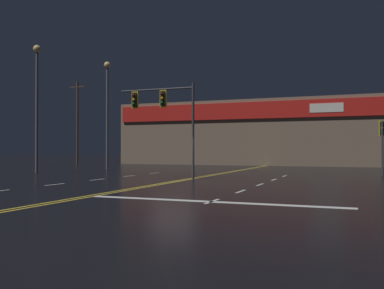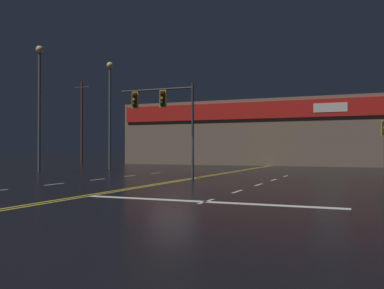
% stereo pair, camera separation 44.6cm
% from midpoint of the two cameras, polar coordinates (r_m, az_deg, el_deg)
% --- Properties ---
extents(ground_plane, '(200.00, 200.00, 0.00)m').
position_cam_midpoint_polar(ground_plane, '(22.55, -2.16, -5.01)').
color(ground_plane, black).
extents(road_markings, '(13.84, 60.00, 0.01)m').
position_cam_midpoint_polar(road_markings, '(20.99, -1.58, -5.32)').
color(road_markings, gold).
rests_on(road_markings, ground).
extents(traffic_signal_median, '(4.64, 0.36, 5.41)m').
position_cam_midpoint_polar(traffic_signal_median, '(24.55, -3.49, 4.99)').
color(traffic_signal_median, '#38383D').
rests_on(traffic_signal_median, ground).
extents(streetlight_far_left, '(0.56, 0.56, 9.44)m').
position_cam_midpoint_polar(streetlight_far_left, '(33.88, -19.32, 6.69)').
color(streetlight_far_left, '#59595E').
rests_on(streetlight_far_left, ground).
extents(streetlight_far_right, '(0.56, 0.56, 9.21)m').
position_cam_midpoint_polar(streetlight_far_right, '(37.38, -10.56, 5.78)').
color(streetlight_far_right, '#59595E').
rests_on(streetlight_far_right, ground).
extents(building_backdrop, '(34.80, 10.23, 7.08)m').
position_cam_midpoint_polar(building_backdrop, '(50.07, 11.72, 1.45)').
color(building_backdrop, '#7A6651').
rests_on(building_backdrop, ground).
extents(utility_pole_row, '(46.34, 0.26, 9.99)m').
position_cam_midpoint_polar(utility_pole_row, '(44.91, 7.92, 3.52)').
color(utility_pole_row, '#4C3828').
rests_on(utility_pole_row, ground).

